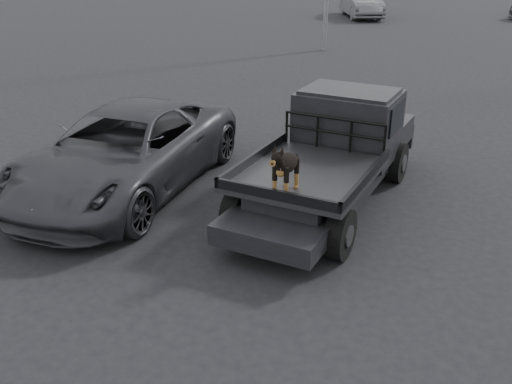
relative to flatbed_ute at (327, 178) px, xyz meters
The scene contains 7 objects.
ground 2.40m from the flatbed_ute, 89.72° to the right, with size 120.00×120.00×0.00m, color black.
flatbed_ute is the anchor object (origin of this frame).
ute_cab 1.31m from the flatbed_ute, 90.00° to the left, with size 1.72×1.30×0.88m, color black, non-canonical shape.
headache_rack 0.76m from the flatbed_ute, 90.00° to the left, with size 1.80×0.08×0.55m, color black, non-canonical shape.
dog 1.98m from the flatbed_ute, 89.78° to the right, with size 0.32×0.60×0.74m, color black, non-canonical shape.
parked_suv 3.65m from the flatbed_ute, 161.92° to the right, with size 2.47×5.35×1.49m, color #2F2F34.
distant_car_a 25.76m from the flatbed_ute, 106.18° to the left, with size 1.67×4.79×1.58m, color #4C4C51.
Camera 1 is at (3.01, -6.29, 4.25)m, focal length 40.00 mm.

